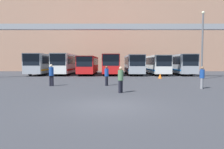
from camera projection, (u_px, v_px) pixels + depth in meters
ground_plane at (108, 106)px, 9.22m from camera, size 200.00×200.00×0.00m
building_backdrop at (111, 39)px, 51.01m from camera, size 53.43×12.00×16.13m
overhead_gantry at (110, 32)px, 25.97m from camera, size 31.98×0.80×6.97m
bus_slot_0 at (44, 63)px, 33.34m from camera, size 2.63×10.68×3.32m
bus_slot_1 at (67, 63)px, 34.26m from camera, size 2.44×12.50×3.34m
bus_slot_2 at (88, 64)px, 33.19m from camera, size 2.51×10.32×2.96m
bus_slot_3 at (111, 63)px, 33.97m from camera, size 2.57×11.88×3.25m
bus_slot_4 at (133, 64)px, 33.14m from camera, size 2.43×10.20×3.15m
bus_slot_5 at (156, 64)px, 33.18m from camera, size 2.44×10.26×3.09m
bus_slot_6 at (178, 63)px, 33.19m from camera, size 2.48×10.28×3.23m
pedestrian_far_center at (106, 75)px, 17.27m from camera, size 0.35×0.35×1.71m
pedestrian_mid_right at (120, 79)px, 13.18m from camera, size 0.36×0.36×1.75m
pedestrian_near_right at (202, 77)px, 15.25m from camera, size 0.35×0.35×1.71m
pedestrian_mid_left at (51, 75)px, 16.97m from camera, size 0.39×0.39×1.85m
traffic_cone at (160, 76)px, 25.06m from camera, size 0.48×0.48×0.63m
lamp_post at (202, 42)px, 23.74m from camera, size 0.36×0.36×8.05m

